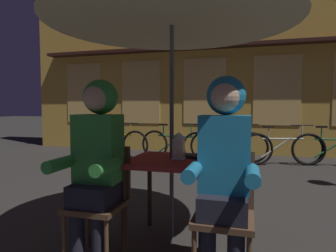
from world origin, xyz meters
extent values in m
plane|color=#2D2B28|center=(0.00, 0.00, 0.00)|extent=(60.00, 60.00, 0.00)
cube|color=maroon|center=(0.00, 0.00, 0.72)|extent=(0.72, 0.72, 0.04)
cylinder|color=#2D2319|center=(-0.31, -0.31, 0.35)|extent=(0.04, 0.04, 0.70)
cylinder|color=#2D2319|center=(0.31, -0.31, 0.35)|extent=(0.04, 0.04, 0.70)
cylinder|color=#2D2319|center=(-0.31, 0.31, 0.35)|extent=(0.04, 0.04, 0.70)
cylinder|color=#2D2319|center=(0.31, 0.31, 0.35)|extent=(0.04, 0.04, 0.70)
cylinder|color=#4C4C51|center=(0.00, 0.00, 1.12)|extent=(0.04, 0.04, 2.25)
cone|color=tan|center=(0.00, 0.00, 2.06)|extent=(2.10, 2.10, 0.38)
cube|color=white|center=(0.06, 0.01, 0.75)|extent=(0.11, 0.11, 0.02)
cube|color=white|center=(0.06, 0.01, 0.84)|extent=(0.09, 0.09, 0.16)
pyramid|color=white|center=(0.06, 0.01, 0.94)|extent=(0.11, 0.11, 0.06)
cube|color=#513823|center=(-0.48, -0.44, 0.43)|extent=(0.40, 0.40, 0.04)
cylinder|color=#513823|center=(-0.31, -0.61, 0.21)|extent=(0.03, 0.03, 0.41)
cylinder|color=#513823|center=(-0.65, -0.61, 0.21)|extent=(0.03, 0.03, 0.41)
cylinder|color=#513823|center=(-0.31, -0.27, 0.21)|extent=(0.03, 0.03, 0.41)
cylinder|color=#513823|center=(-0.65, -0.27, 0.21)|extent=(0.03, 0.03, 0.41)
cube|color=#513823|center=(-0.48, -0.26, 0.66)|extent=(0.40, 0.03, 0.42)
cube|color=#513823|center=(0.48, -0.44, 0.43)|extent=(0.40, 0.40, 0.04)
cylinder|color=#513823|center=(0.65, -0.27, 0.21)|extent=(0.03, 0.03, 0.41)
cylinder|color=#513823|center=(0.31, -0.27, 0.21)|extent=(0.03, 0.03, 0.41)
cube|color=#513823|center=(0.48, -0.26, 0.66)|extent=(0.40, 0.03, 0.42)
cylinder|color=black|center=(-0.39, -0.57, 0.23)|extent=(0.11, 0.11, 0.45)
cylinder|color=black|center=(-0.57, -0.57, 0.23)|extent=(0.11, 0.11, 0.45)
cube|color=black|center=(-0.48, -0.44, 0.53)|extent=(0.32, 0.36, 0.16)
cube|color=#338C38|center=(-0.48, -0.40, 0.87)|extent=(0.34, 0.22, 0.52)
cylinder|color=#338C38|center=(-0.30, -0.62, 0.78)|extent=(0.09, 0.30, 0.09)
cylinder|color=#338C38|center=(-0.66, -0.62, 0.78)|extent=(0.09, 0.30, 0.09)
sphere|color=tan|center=(-0.48, -0.40, 1.25)|extent=(0.21, 0.21, 0.21)
sphere|color=#338C38|center=(-0.48, -0.35, 1.26)|extent=(0.27, 0.27, 0.27)
cube|color=black|center=(0.48, -0.44, 0.53)|extent=(0.32, 0.36, 0.16)
cube|color=teal|center=(0.48, -0.40, 0.87)|extent=(0.34, 0.22, 0.52)
cylinder|color=teal|center=(0.66, -0.62, 0.78)|extent=(0.09, 0.30, 0.09)
cylinder|color=teal|center=(0.30, -0.62, 0.78)|extent=(0.09, 0.30, 0.09)
sphere|color=tan|center=(0.48, -0.40, 1.25)|extent=(0.21, 0.21, 0.21)
sphere|color=teal|center=(0.48, -0.35, 1.26)|extent=(0.27, 0.27, 0.27)
cube|color=gold|center=(-0.47, 5.40, 3.10)|extent=(10.00, 0.60, 6.20)
cube|color=#E0B260|center=(-3.99, 5.09, 1.60)|extent=(1.10, 0.02, 1.70)
cube|color=#E0B260|center=(-2.23, 5.09, 1.60)|extent=(1.10, 0.02, 1.70)
cube|color=#E0B260|center=(-0.47, 5.09, 1.60)|extent=(1.10, 0.02, 1.70)
cube|color=#E0B260|center=(1.29, 5.09, 1.60)|extent=(1.10, 0.02, 1.70)
cube|color=#331914|center=(-0.47, 4.95, 2.70)|extent=(9.00, 0.36, 0.08)
torus|color=black|center=(-1.85, 3.73, 0.33)|extent=(0.66, 0.13, 0.66)
torus|color=black|center=(-2.86, 3.85, 0.33)|extent=(0.66, 0.13, 0.66)
cylinder|color=#B78419|center=(-2.35, 3.79, 0.54)|extent=(0.83, 0.14, 0.04)
cylinder|color=#B78419|center=(-2.47, 3.80, 0.36)|extent=(0.61, 0.11, 0.44)
cylinder|color=#B78419|center=(-2.64, 3.82, 0.66)|extent=(0.02, 0.02, 0.24)
cube|color=black|center=(-2.64, 3.82, 0.79)|extent=(0.21, 0.10, 0.04)
cylinder|color=#B78419|center=(-1.97, 3.74, 0.68)|extent=(0.02, 0.02, 0.28)
cylinder|color=black|center=(-1.97, 3.74, 0.82)|extent=(0.44, 0.08, 0.02)
torus|color=black|center=(-0.43, 3.76, 0.33)|extent=(0.66, 0.15, 0.66)
torus|color=black|center=(-1.44, 3.92, 0.33)|extent=(0.66, 0.15, 0.66)
cylinder|color=#236B3D|center=(-0.94, 3.84, 0.54)|extent=(0.83, 0.17, 0.04)
cylinder|color=#236B3D|center=(-1.06, 3.86, 0.36)|extent=(0.60, 0.13, 0.44)
cylinder|color=#236B3D|center=(-1.22, 3.88, 0.66)|extent=(0.02, 0.02, 0.24)
cube|color=black|center=(-1.22, 3.88, 0.79)|extent=(0.21, 0.11, 0.04)
cylinder|color=#236B3D|center=(-0.55, 3.78, 0.68)|extent=(0.02, 0.02, 0.28)
cylinder|color=black|center=(-0.55, 3.78, 0.82)|extent=(0.44, 0.09, 0.02)
torus|color=black|center=(0.74, 3.99, 0.33)|extent=(0.66, 0.08, 0.66)
torus|color=black|center=(-0.28, 3.95, 0.33)|extent=(0.66, 0.08, 0.66)
cylinder|color=#B78419|center=(0.23, 3.97, 0.54)|extent=(0.84, 0.07, 0.04)
cylinder|color=#B78419|center=(0.10, 3.97, 0.36)|extent=(0.61, 0.06, 0.44)
cylinder|color=#B78419|center=(-0.06, 3.96, 0.66)|extent=(0.02, 0.02, 0.24)
cube|color=black|center=(-0.06, 3.96, 0.79)|extent=(0.20, 0.09, 0.04)
cylinder|color=#B78419|center=(0.61, 3.99, 0.68)|extent=(0.02, 0.02, 0.28)
cylinder|color=black|center=(0.61, 3.99, 0.82)|extent=(0.44, 0.04, 0.02)
torus|color=black|center=(1.81, 4.00, 0.33)|extent=(0.65, 0.20, 0.66)
torus|color=black|center=(0.82, 3.76, 0.33)|extent=(0.65, 0.20, 0.66)
cylinder|color=#ADA89E|center=(1.31, 3.88, 0.54)|extent=(0.82, 0.23, 0.04)
cylinder|color=#ADA89E|center=(1.19, 3.85, 0.36)|extent=(0.60, 0.18, 0.44)
cylinder|color=#ADA89E|center=(1.03, 3.82, 0.66)|extent=(0.02, 0.02, 0.24)
cube|color=black|center=(1.03, 3.82, 0.79)|extent=(0.21, 0.12, 0.04)
cylinder|color=#ADA89E|center=(1.69, 3.97, 0.68)|extent=(0.02, 0.02, 0.28)
cylinder|color=black|center=(1.69, 3.97, 0.82)|extent=(0.43, 0.13, 0.02)
torus|color=black|center=(1.83, 4.02, 0.33)|extent=(0.66, 0.05, 0.66)
cylinder|color=#236B3D|center=(2.22, 4.02, 0.36)|extent=(0.61, 0.04, 0.44)
cylinder|color=#236B3D|center=(2.06, 4.02, 0.66)|extent=(0.02, 0.02, 0.24)
cube|color=black|center=(2.06, 4.02, 0.79)|extent=(0.20, 0.08, 0.04)
cube|color=black|center=(0.18, 0.11, 0.75)|extent=(0.23, 0.19, 0.02)
camera|label=1|loc=(0.63, -2.38, 1.18)|focal=30.85mm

